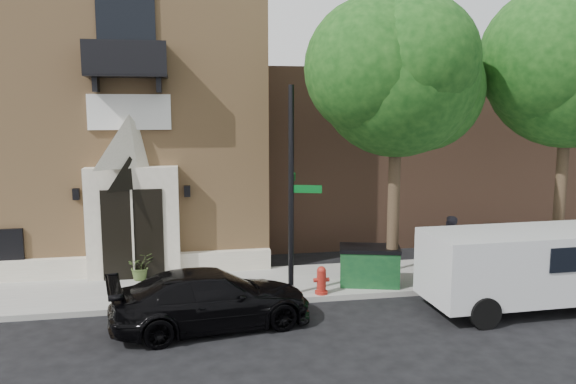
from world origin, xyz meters
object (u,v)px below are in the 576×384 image
(cargo_van, at_px, (529,266))
(fire_hydrant, at_px, (321,280))
(black_sedan, at_px, (212,299))
(dumpster, at_px, (369,265))
(street_sign, at_px, (292,191))
(pedestrian_near, at_px, (449,247))

(cargo_van, height_order, fire_hydrant, cargo_van)
(black_sedan, height_order, dumpster, black_sedan)
(street_sign, distance_m, fire_hydrant, 2.50)
(black_sedan, bearing_deg, street_sign, -64.24)
(black_sedan, bearing_deg, cargo_van, -101.40)
(black_sedan, xyz_separation_m, pedestrian_near, (6.88, 2.14, 0.39))
(pedestrian_near, bearing_deg, dumpster, -32.76)
(cargo_van, relative_size, fire_hydrant, 6.71)
(street_sign, bearing_deg, black_sedan, -126.60)
(pedestrian_near, bearing_deg, cargo_van, 74.61)
(fire_hydrant, bearing_deg, street_sign, 169.96)
(cargo_van, distance_m, pedestrian_near, 2.59)
(street_sign, height_order, pedestrian_near, street_sign)
(fire_hydrant, height_order, dumpster, dumpster)
(fire_hydrant, xyz_separation_m, pedestrian_near, (3.95, 0.74, 0.54))
(pedestrian_near, bearing_deg, black_sedan, -20.19)
(fire_hydrant, relative_size, pedestrian_near, 0.41)
(dumpster, bearing_deg, street_sign, -154.27)
(street_sign, height_order, fire_hydrant, street_sign)
(fire_hydrant, distance_m, pedestrian_near, 4.06)
(dumpster, bearing_deg, pedestrian_near, 20.26)
(street_sign, bearing_deg, fire_hydrant, 8.10)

